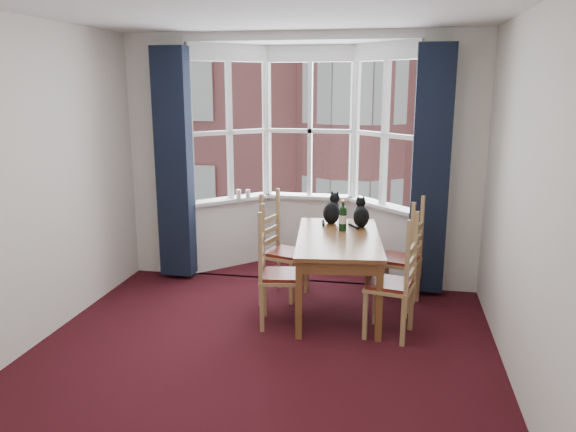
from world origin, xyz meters
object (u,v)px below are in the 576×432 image
(cat_right, at_px, (361,215))
(wine_bottle, at_px, (343,217))
(chair_right_far, at_px, (407,262))
(dining_table, at_px, (338,245))
(candle_short, at_px, (248,194))
(candle_tall, at_px, (239,194))
(chair_left_near, at_px, (271,277))
(cat_left, at_px, (332,211))
(chair_left_far, at_px, (277,253))
(chair_right_near, at_px, (400,287))

(cat_right, bearing_deg, wine_bottle, -131.88)
(chair_right_far, bearing_deg, dining_table, -161.77)
(dining_table, relative_size, candle_short, 14.76)
(candle_tall, bearing_deg, dining_table, -40.58)
(dining_table, height_order, chair_right_far, chair_right_far)
(dining_table, height_order, wine_bottle, wine_bottle)
(candle_tall, xyz_separation_m, candle_short, (0.11, 0.03, -0.00))
(chair_left_near, relative_size, chair_right_far, 1.00)
(cat_right, xyz_separation_m, wine_bottle, (-0.18, -0.20, 0.01))
(cat_left, bearing_deg, chair_left_far, -155.55)
(chair_right_near, distance_m, chair_right_far, 0.76)
(chair_left_far, bearing_deg, dining_table, -22.41)
(chair_left_near, bearing_deg, wine_bottle, 50.30)
(chair_left_far, distance_m, cat_left, 0.74)
(chair_right_near, relative_size, chair_right_far, 1.00)
(chair_right_far, relative_size, cat_right, 2.80)
(chair_left_far, relative_size, chair_right_far, 1.00)
(chair_right_far, bearing_deg, chair_right_near, -95.43)
(cat_right, height_order, candle_short, cat_right)
(cat_left, bearing_deg, wine_bottle, -63.23)
(chair_left_near, distance_m, wine_bottle, 1.03)
(chair_left_far, bearing_deg, chair_left_near, -82.43)
(dining_table, height_order, chair_right_near, chair_right_near)
(chair_right_far, height_order, cat_right, cat_right)
(cat_left, distance_m, wine_bottle, 0.32)
(chair_right_near, relative_size, candle_short, 8.51)
(wine_bottle, relative_size, candle_tall, 2.91)
(candle_short, bearing_deg, candle_tall, -164.84)
(chair_right_near, distance_m, cat_left, 1.36)
(candle_short, bearing_deg, chair_right_far, -26.63)
(cat_right, xyz_separation_m, candle_tall, (-1.54, 0.72, 0.03))
(chair_left_far, xyz_separation_m, chair_right_far, (1.36, -0.06, 0.00))
(chair_left_far, relative_size, wine_bottle, 2.90)
(chair_left_far, distance_m, chair_right_near, 1.52)
(chair_left_near, bearing_deg, cat_left, 65.85)
(cat_left, relative_size, candle_short, 3.25)
(dining_table, bearing_deg, cat_left, 103.75)
(chair_right_far, xyz_separation_m, candle_short, (-1.92, 0.96, 0.45))
(dining_table, distance_m, wine_bottle, 0.33)
(dining_table, distance_m, candle_short, 1.74)
(chair_left_near, distance_m, candle_tall, 1.86)
(wine_bottle, xyz_separation_m, candle_short, (-1.26, 0.94, 0.01))
(candle_short, bearing_deg, wine_bottle, -36.93)
(wine_bottle, bearing_deg, chair_left_far, 176.95)
(chair_left_near, bearing_deg, chair_right_near, -2.58)
(dining_table, bearing_deg, chair_right_near, -40.88)
(cat_left, bearing_deg, candle_tall, 152.85)
(chair_left_far, relative_size, cat_left, 2.61)
(candle_tall, bearing_deg, chair_left_far, -52.60)
(wine_bottle, height_order, candle_tall, wine_bottle)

